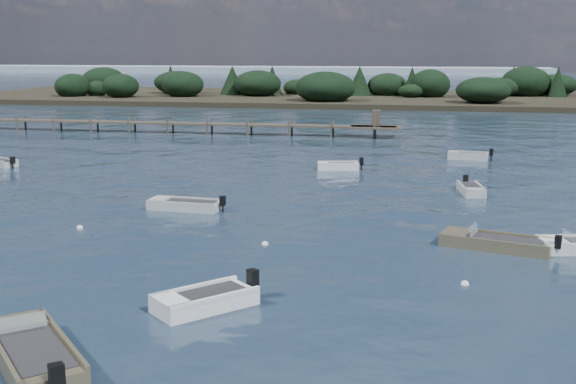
% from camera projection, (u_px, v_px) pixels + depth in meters
% --- Properties ---
extents(ground, '(400.00, 400.00, 0.00)m').
position_uv_depth(ground, '(348.00, 124.00, 84.00)').
color(ground, '#172535').
rests_on(ground, ground).
extents(dinghy_extra_a, '(3.48, 3.60, 1.28)m').
position_uv_depth(dinghy_extra_a, '(205.00, 303.00, 24.43)').
color(dinghy_extra_a, white).
rests_on(dinghy_extra_a, ground).
extents(tender_far_grey, '(3.30, 2.45, 1.08)m').
position_uv_depth(tender_far_grey, '(0.00, 164.00, 54.18)').
color(tender_far_grey, '#A8AEB0').
rests_on(tender_far_grey, ground).
extents(dinghy_extra_b, '(1.63, 3.68, 1.04)m').
position_uv_depth(dinghy_extra_b, '(471.00, 191.00, 43.91)').
color(dinghy_extra_b, '#A8AEB0').
rests_on(dinghy_extra_b, ground).
extents(tender_far_white, '(3.39, 1.70, 1.14)m').
position_uv_depth(tender_far_white, '(338.00, 167.00, 52.47)').
color(tender_far_white, white).
rests_on(tender_far_white, ground).
extents(tender_far_grey_b, '(3.53, 1.61, 1.19)m').
position_uv_depth(tender_far_grey_b, '(468.00, 157.00, 57.38)').
color(tender_far_grey_b, '#A8AEB0').
rests_on(tender_far_grey_b, ground).
extents(dinghy_mid_grey, '(4.36, 1.81, 1.09)m').
position_uv_depth(dinghy_mid_grey, '(185.00, 207.00, 39.52)').
color(dinghy_mid_grey, '#A8AEB0').
rests_on(dinghy_mid_grey, ground).
extents(dinghy_near_olive, '(4.67, 4.88, 1.30)m').
position_uv_depth(dinghy_near_olive, '(33.00, 355.00, 20.30)').
color(dinghy_near_olive, brown).
rests_on(dinghy_near_olive, ground).
extents(dinghy_mid_white_a, '(5.13, 3.07, 1.18)m').
position_uv_depth(dinghy_mid_white_a, '(496.00, 245.00, 31.81)').
color(dinghy_mid_white_a, brown).
rests_on(dinghy_mid_white_a, ground).
extents(buoy_a, '(0.32, 0.32, 0.32)m').
position_uv_depth(buoy_a, '(66.00, 361.00, 20.33)').
color(buoy_a, white).
rests_on(buoy_a, ground).
extents(buoy_b, '(0.32, 0.32, 0.32)m').
position_uv_depth(buoy_b, '(465.00, 285.00, 26.93)').
color(buoy_b, white).
rests_on(buoy_b, ground).
extents(buoy_c, '(0.32, 0.32, 0.32)m').
position_uv_depth(buoy_c, '(80.00, 228.00, 35.38)').
color(buoy_c, white).
rests_on(buoy_c, ground).
extents(buoy_e, '(0.32, 0.32, 0.32)m').
position_uv_depth(buoy_e, '(329.00, 165.00, 54.64)').
color(buoy_e, white).
rests_on(buoy_e, ground).
extents(buoy_extra_a, '(0.32, 0.32, 0.32)m').
position_uv_depth(buoy_extra_a, '(265.00, 244.00, 32.44)').
color(buoy_extra_a, white).
rests_on(buoy_extra_a, ground).
extents(jetty, '(64.50, 3.20, 3.40)m').
position_uv_depth(jetty, '(132.00, 123.00, 76.16)').
color(jetty, '#4A4236').
rests_on(jetty, ground).
extents(far_headland, '(190.00, 40.00, 5.80)m').
position_uv_depth(far_headland, '(527.00, 90.00, 117.66)').
color(far_headland, black).
rests_on(far_headland, ground).
extents(distant_haze, '(280.00, 20.00, 2.40)m').
position_uv_depth(distant_haze, '(151.00, 73.00, 264.13)').
color(distant_haze, '#90A1B2').
rests_on(distant_haze, ground).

